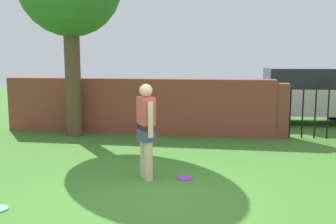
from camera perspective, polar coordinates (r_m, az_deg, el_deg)
name	(u,v)px	position (r m, az deg, el deg)	size (l,w,h in m)	color
ground_plane	(160,199)	(5.73, -1.19, -12.83)	(40.00, 40.00, 0.00)	#3D7528
brick_wall	(137,106)	(10.42, -4.66, 0.91)	(7.32, 0.50, 1.49)	brown
person	(146,127)	(6.41, -3.28, -2.22)	(0.37, 0.48, 1.62)	beige
fence_gate	(322,111)	(10.41, 21.97, 0.07)	(2.52, 0.44, 1.40)	brown
car	(298,96)	(12.68, 18.88, 2.31)	(4.30, 2.14, 1.72)	#B7B7BC
frisbee_purple	(184,178)	(6.62, 2.46, -9.83)	(0.27, 0.27, 0.02)	purple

